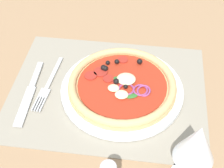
# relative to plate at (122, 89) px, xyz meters

# --- Properties ---
(ground_plane) EXTENTS (1.90, 1.40, 0.02)m
(ground_plane) POSITION_rel_plate_xyz_m (0.03, 0.00, -0.02)
(ground_plane) COLOR #9E7A56
(placemat) EXTENTS (0.45, 0.36, 0.00)m
(placemat) POSITION_rel_plate_xyz_m (0.03, 0.00, -0.01)
(placemat) COLOR gray
(placemat) RESTS_ON ground_plane
(plate) EXTENTS (0.28, 0.28, 0.01)m
(plate) POSITION_rel_plate_xyz_m (0.00, 0.00, 0.00)
(plate) COLOR white
(plate) RESTS_ON placemat
(pizza) EXTENTS (0.25, 0.25, 0.03)m
(pizza) POSITION_rel_plate_xyz_m (0.00, -0.00, 0.02)
(pizza) COLOR tan
(pizza) RESTS_ON plate
(fork) EXTENTS (0.03, 0.18, 0.00)m
(fork) POSITION_rel_plate_xyz_m (0.18, 0.01, -0.00)
(fork) COLOR silver
(fork) RESTS_ON placemat
(knife) EXTENTS (0.02, 0.20, 0.01)m
(knife) POSITION_rel_plate_xyz_m (0.21, 0.04, -0.00)
(knife) COLOR silver
(knife) RESTS_ON placemat
(wine_glass) EXTENTS (0.07, 0.07, 0.15)m
(wine_glass) POSITION_rel_plate_xyz_m (-0.15, 0.20, 0.09)
(wine_glass) COLOR silver
(wine_glass) RESTS_ON ground_plane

